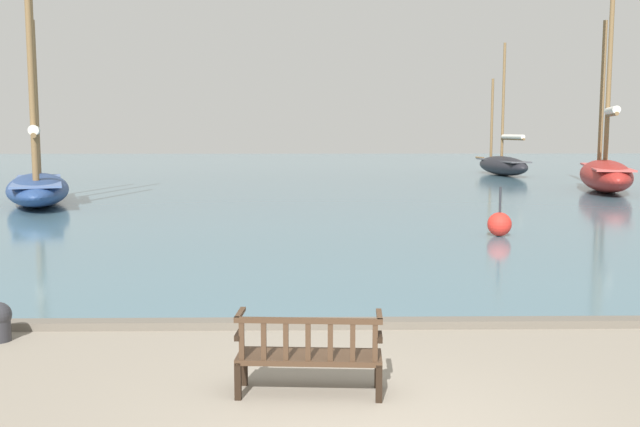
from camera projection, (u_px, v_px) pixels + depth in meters
name	position (u px, v px, depth m)	size (l,w,h in m)	color
harbor_water	(315.00, 172.00, 50.49)	(100.00, 80.00, 0.08)	slate
quay_edge_kerb	(346.00, 323.00, 10.61)	(40.00, 0.30, 0.12)	#675F54
park_bench	(309.00, 353.00, 7.86)	(1.63, 0.63, 0.92)	black
sailboat_far_port	(38.00, 183.00, 27.65)	(4.88, 8.51, 9.62)	navy
sailboat_centre_channel	(502.00, 164.00, 45.99)	(2.45, 8.70, 8.42)	black
sailboat_outer_port	(605.00, 172.00, 33.71)	(4.37, 8.70, 11.19)	maroon
channel_buoy	(499.00, 224.00, 19.27)	(0.65, 0.65, 1.35)	red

